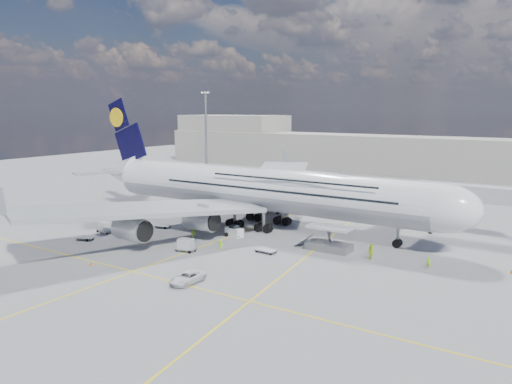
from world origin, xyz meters
The scene contains 31 objects.
ground centered at (0.00, 0.00, 0.00)m, with size 300.00×300.00×0.00m, color gray.
taxi_line_main centered at (0.00, 0.00, 0.01)m, with size 0.25×220.00×0.01m, color yellow.
taxi_line_cross centered at (0.00, -20.00, 0.01)m, with size 120.00×0.25×0.01m, color yellow.
taxi_line_diag centered at (14.00, 10.00, 0.01)m, with size 0.25×100.00×0.01m, color yellow.
airliner centered at (0.26, 10.00, 6.87)m, with size 77.26×79.15×23.71m.
jet_bridge centered at (29.81, 20.94, 6.85)m, with size 18.80×12.10×8.50m.
cargo_loader centered at (16.82, 2.89, 1.25)m, with size 8.53×3.20×3.67m.
light_mast centered at (-40.00, 45.00, 13.21)m, with size 3.00×0.70×25.50m.
terminal centered at (0.00, 95.00, 6.00)m, with size 180.00×16.00×12.00m, color #B2AD9E.
hangar centered at (-70.00, 100.00, 9.00)m, with size 40.00×22.00×18.00m, color #B2AD9E.
dolly_row_a centered at (-13.62, -0.17, 0.30)m, with size 2.91×2.00×0.39m.
dolly_row_b centered at (-18.26, -13.03, 0.30)m, with size 3.04×2.40×0.39m.
dolly_row_c centered at (-17.86, -6.47, 0.33)m, with size 3.05×1.92×0.42m.
dolly_back centered at (-19.42, -8.17, 0.98)m, with size 3.16×2.15×1.83m.
dolly_nose_far centered at (9.78, -3.24, 0.35)m, with size 3.19×1.87×0.45m.
dolly_nose_near centered at (-0.40, -9.19, 1.01)m, with size 3.24×2.17×1.88m.
baggage_tug centered at (0.66, 1.55, 0.86)m, with size 3.35×2.05×1.95m.
catering_truck_inner centered at (-4.76, 20.89, 1.66)m, with size 6.36×4.22×3.51m.
catering_truck_outer centered at (-18.05, 42.03, 1.75)m, with size 6.73×3.84×3.78m.
service_van centered at (8.71, -19.34, 0.68)m, with size 2.24×4.87×1.35m, color white.
crew_nose centered at (31.67, 2.00, 0.82)m, with size 0.60×0.39×1.64m, color #90E017.
crew_loader centered at (23.76, 1.76, 0.98)m, with size 0.95×0.74×1.96m, color #BAE017.
crew_wing centered at (-4.04, -3.22, 0.87)m, with size 1.02×0.42×1.73m, color #B1E718.
crew_van centered at (22.95, 4.60, 0.80)m, with size 0.78×0.51×1.60m, color #A8EB18.
crew_tug centered at (3.45, -5.82, 0.81)m, with size 1.05×0.60×1.63m, color #A9FF1A.
cone_nose centered at (41.03, 6.05, 0.29)m, with size 0.48×0.48×0.60m.
cone_wing_left_inner centered at (-5.61, 31.50, 0.30)m, with size 0.48×0.48×0.61m.
cone_wing_left_outer centered at (-7.79, 28.06, 0.30)m, with size 0.49×0.49×0.62m.
cone_wing_right_inner centered at (-8.66, -9.58, 0.29)m, with size 0.47×0.47×0.60m.
cone_wing_right_outer centered at (-6.61, -21.23, 0.26)m, with size 0.43×0.43×0.55m.
cone_tail centered at (-33.92, 12.77, 0.29)m, with size 0.47×0.47×0.60m.
Camera 1 is at (47.13, -62.92, 20.87)m, focal length 35.00 mm.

